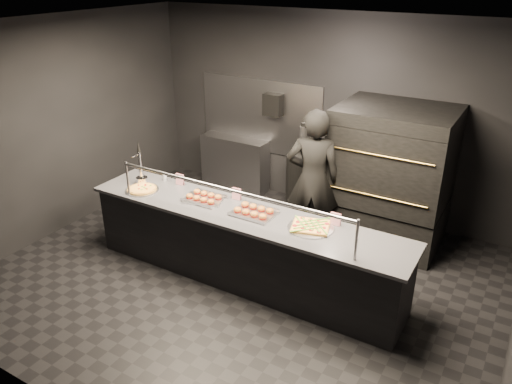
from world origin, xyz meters
TOP-DOWN VIEW (x-y plane):
  - room at (-0.02, 0.05)m, footprint 6.04×6.00m
  - service_counter at (0.00, -0.00)m, footprint 4.10×0.78m
  - pizza_oven at (1.20, 1.90)m, footprint 1.50×1.23m
  - prep_shelf at (-1.60, 2.32)m, footprint 1.20×0.35m
  - towel_dispenser at (-0.90, 2.39)m, footprint 0.30×0.20m
  - fire_extinguisher at (-0.35, 2.40)m, footprint 0.14×0.14m
  - beer_tap at (-1.60, 0.04)m, footprint 0.15×0.22m
  - round_pizza at (-1.45, -0.12)m, footprint 0.43×0.43m
  - slider_tray_a at (-0.60, 0.06)m, footprint 0.55×0.47m
  - slider_tray_b at (0.13, 0.04)m, footprint 0.50×0.37m
  - square_pizza at (0.85, 0.07)m, footprint 0.51×0.51m
  - condiment_jar at (-1.38, 0.28)m, footprint 0.13×0.05m
  - tent_cards at (-0.11, 0.28)m, footprint 2.32×0.04m
  - trash_bin at (-0.27, 2.22)m, footprint 0.52×0.52m
  - worker at (0.36, 1.19)m, footprint 0.82×0.66m

SIDE VIEW (x-z plane):
  - trash_bin at x=-0.27m, z-range 0.00..0.86m
  - prep_shelf at x=-1.60m, z-range 0.00..0.90m
  - service_counter at x=0.00m, z-range -0.22..1.15m
  - round_pizza at x=-1.45m, z-range 0.92..0.95m
  - square_pizza at x=0.85m, z-range 0.92..0.96m
  - slider_tray_a at x=-0.60m, z-range 0.91..0.99m
  - slider_tray_b at x=0.13m, z-range 0.91..0.99m
  - condiment_jar at x=-1.38m, z-range 0.92..1.01m
  - pizza_oven at x=1.20m, z-range 0.01..1.92m
  - worker at x=0.36m, z-range 0.00..1.95m
  - tent_cards at x=-0.11m, z-range 0.92..1.07m
  - fire_extinguisher at x=-0.35m, z-range 0.81..1.31m
  - beer_tap at x=-1.60m, z-range 0.79..1.39m
  - room at x=-0.02m, z-range 0.00..3.00m
  - towel_dispenser at x=-0.90m, z-range 1.38..1.73m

